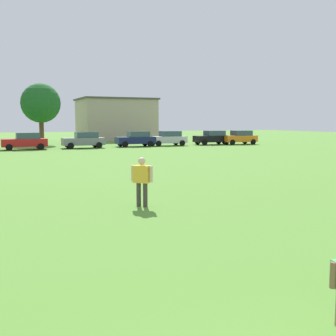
{
  "coord_description": "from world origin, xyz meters",
  "views": [
    {
      "loc": [
        -2.4,
        -1.66,
        2.82
      ],
      "look_at": [
        2.1,
        8.85,
        1.53
      ],
      "focal_mm": 44.71,
      "sensor_mm": 36.0,
      "label": 1
    }
  ],
  "objects_px": {
    "adult_bystander": "(142,177)",
    "tree_far_right": "(41,103)",
    "parked_car_silver_5": "(168,138)",
    "parked_car_orange_7": "(240,137)",
    "parked_car_gray_3": "(84,140)",
    "parked_car_navy_4": "(136,139)",
    "parked_car_black_6": "(213,138)",
    "parked_car_red_2": "(25,141)"
  },
  "relations": [
    {
      "from": "adult_bystander",
      "to": "parked_car_red_2",
      "type": "height_order",
      "value": "parked_car_red_2"
    },
    {
      "from": "parked_car_navy_4",
      "to": "parked_car_silver_5",
      "type": "xyz_separation_m",
      "value": [
        3.92,
        0.08,
        0.0
      ]
    },
    {
      "from": "parked_car_gray_3",
      "to": "parked_car_orange_7",
      "type": "distance_m",
      "value": 18.92
    },
    {
      "from": "adult_bystander",
      "to": "parked_car_gray_3",
      "type": "height_order",
      "value": "parked_car_gray_3"
    },
    {
      "from": "parked_car_black_6",
      "to": "parked_car_red_2",
      "type": "bearing_deg",
      "value": 1.46
    },
    {
      "from": "parked_car_black_6",
      "to": "parked_car_orange_7",
      "type": "xyz_separation_m",
      "value": [
        3.34,
        -0.74,
        0.0
      ]
    },
    {
      "from": "parked_car_navy_4",
      "to": "tree_far_right",
      "type": "distance_m",
      "value": 12.95
    },
    {
      "from": "parked_car_silver_5",
      "to": "parked_car_navy_4",
      "type": "bearing_deg",
      "value": 1.17
    },
    {
      "from": "parked_car_navy_4",
      "to": "parked_car_black_6",
      "type": "distance_m",
      "value": 9.68
    },
    {
      "from": "parked_car_silver_5",
      "to": "parked_car_red_2",
      "type": "bearing_deg",
      "value": 2.4
    },
    {
      "from": "adult_bystander",
      "to": "parked_car_silver_5",
      "type": "distance_m",
      "value": 34.52
    },
    {
      "from": "parked_car_black_6",
      "to": "parked_car_gray_3",
      "type": "bearing_deg",
      "value": 1.45
    },
    {
      "from": "parked_car_red_2",
      "to": "adult_bystander",
      "type": "bearing_deg",
      "value": 92.42
    },
    {
      "from": "parked_car_black_6",
      "to": "adult_bystander",
      "type": "bearing_deg",
      "value": 57.2
    },
    {
      "from": "parked_car_gray_3",
      "to": "parked_car_navy_4",
      "type": "relative_size",
      "value": 1.0
    },
    {
      "from": "adult_bystander",
      "to": "parked_car_black_6",
      "type": "distance_m",
      "value": 37.2
    },
    {
      "from": "parked_car_silver_5",
      "to": "parked_car_orange_7",
      "type": "xyz_separation_m",
      "value": [
        9.1,
        -0.85,
        0.0
      ]
    },
    {
      "from": "parked_car_black_6",
      "to": "tree_far_right",
      "type": "xyz_separation_m",
      "value": [
        -18.87,
        8.19,
        4.07
      ]
    },
    {
      "from": "parked_car_navy_4",
      "to": "tree_far_right",
      "type": "bearing_deg",
      "value": -41.6
    },
    {
      "from": "parked_car_silver_5",
      "to": "parked_car_black_6",
      "type": "relative_size",
      "value": 1.0
    },
    {
      "from": "parked_car_navy_4",
      "to": "tree_far_right",
      "type": "height_order",
      "value": "tree_far_right"
    },
    {
      "from": "parked_car_navy_4",
      "to": "tree_far_right",
      "type": "relative_size",
      "value": 0.59
    },
    {
      "from": "parked_car_red_2",
      "to": "tree_far_right",
      "type": "xyz_separation_m",
      "value": [
        2.58,
        8.74,
        4.07
      ]
    },
    {
      "from": "adult_bystander",
      "to": "tree_far_right",
      "type": "xyz_separation_m",
      "value": [
        1.28,
        39.46,
        3.95
      ]
    },
    {
      "from": "parked_car_gray_3",
      "to": "tree_far_right",
      "type": "xyz_separation_m",
      "value": [
        -3.3,
        8.59,
        4.07
      ]
    },
    {
      "from": "tree_far_right",
      "to": "parked_car_silver_5",
      "type": "bearing_deg",
      "value": -31.66
    },
    {
      "from": "parked_car_gray_3",
      "to": "adult_bystander",
      "type": "bearing_deg",
      "value": 81.58
    },
    {
      "from": "parked_car_silver_5",
      "to": "tree_far_right",
      "type": "xyz_separation_m",
      "value": [
        -13.11,
        8.08,
        4.07
      ]
    },
    {
      "from": "parked_car_silver_5",
      "to": "adult_bystander",
      "type": "bearing_deg",
      "value": 65.37
    },
    {
      "from": "parked_car_red_2",
      "to": "parked_car_silver_5",
      "type": "xyz_separation_m",
      "value": [
        15.68,
        0.66,
        0.0
      ]
    },
    {
      "from": "parked_car_silver_5",
      "to": "parked_car_orange_7",
      "type": "height_order",
      "value": "same"
    },
    {
      "from": "tree_far_right",
      "to": "parked_car_red_2",
      "type": "bearing_deg",
      "value": -106.42
    },
    {
      "from": "parked_car_gray_3",
      "to": "parked_car_black_6",
      "type": "relative_size",
      "value": 1.0
    },
    {
      "from": "parked_car_silver_5",
      "to": "tree_far_right",
      "type": "distance_m",
      "value": 15.93
    },
    {
      "from": "parked_car_gray_3",
      "to": "parked_car_navy_4",
      "type": "height_order",
      "value": "same"
    },
    {
      "from": "adult_bystander",
      "to": "parked_car_gray_3",
      "type": "relative_size",
      "value": 0.38
    },
    {
      "from": "parked_car_red_2",
      "to": "parked_car_silver_5",
      "type": "bearing_deg",
      "value": -177.6
    },
    {
      "from": "parked_car_red_2",
      "to": "tree_far_right",
      "type": "bearing_deg",
      "value": -106.42
    },
    {
      "from": "parked_car_black_6",
      "to": "tree_far_right",
      "type": "height_order",
      "value": "tree_far_right"
    },
    {
      "from": "parked_car_silver_5",
      "to": "tree_far_right",
      "type": "relative_size",
      "value": 0.59
    },
    {
      "from": "parked_car_silver_5",
      "to": "tree_far_right",
      "type": "height_order",
      "value": "tree_far_right"
    },
    {
      "from": "parked_car_orange_7",
      "to": "adult_bystander",
      "type": "bearing_deg",
      "value": 52.43
    }
  ]
}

